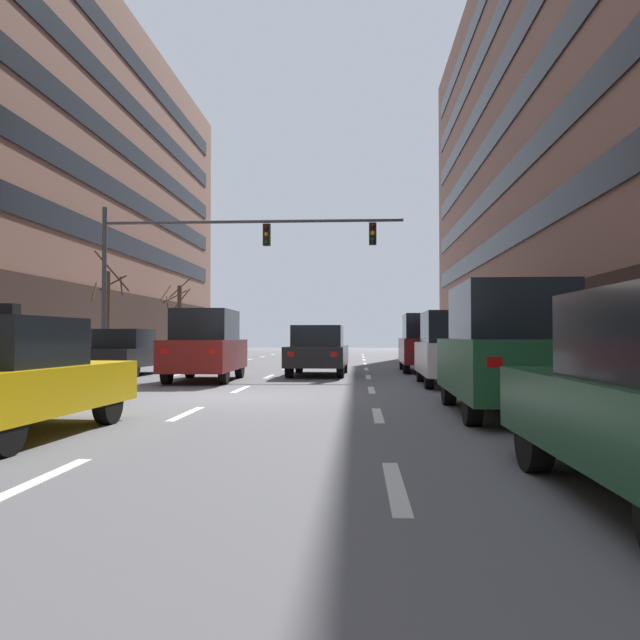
{
  "coord_description": "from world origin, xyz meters",
  "views": [
    {
      "loc": [
        2.96,
        -13.65,
        1.34
      ],
      "look_at": [
        0.78,
        22.0,
        2.27
      ],
      "focal_mm": 35.13,
      "sensor_mm": 36.0,
      "label": 1
    }
  ],
  "objects_px": {
    "car_driving_1": "(206,345)",
    "car_driving_3": "(126,352)",
    "car_driving_2": "(318,351)",
    "taxi_driving_0": "(7,378)",
    "street_tree_2": "(107,314)",
    "car_parked_2": "(452,349)",
    "pedestrian_1": "(526,345)",
    "pedestrian_0": "(477,342)",
    "car_parked_1": "(508,350)",
    "street_tree_0": "(179,317)",
    "traffic_signal_0": "(211,251)",
    "car_parked_3": "(426,343)"
  },
  "relations": [
    {
      "from": "car_driving_1",
      "to": "traffic_signal_0",
      "type": "bearing_deg",
      "value": 101.84
    },
    {
      "from": "taxi_driving_0",
      "to": "street_tree_0",
      "type": "distance_m",
      "value": 30.14
    },
    {
      "from": "car_driving_2",
      "to": "car_driving_3",
      "type": "distance_m",
      "value": 6.64
    },
    {
      "from": "taxi_driving_0",
      "to": "car_driving_3",
      "type": "height_order",
      "value": "taxi_driving_0"
    },
    {
      "from": "car_parked_3",
      "to": "pedestrian_1",
      "type": "distance_m",
      "value": 3.73
    },
    {
      "from": "car_parked_2",
      "to": "car_parked_1",
      "type": "bearing_deg",
      "value": -90.0
    },
    {
      "from": "taxi_driving_0",
      "to": "car_driving_1",
      "type": "height_order",
      "value": "car_driving_1"
    },
    {
      "from": "car_parked_1",
      "to": "car_parked_3",
      "type": "distance_m",
      "value": 13.0
    },
    {
      "from": "pedestrian_0",
      "to": "car_driving_2",
      "type": "bearing_deg",
      "value": -134.64
    },
    {
      "from": "street_tree_2",
      "to": "pedestrian_0",
      "type": "bearing_deg",
      "value": 6.33
    },
    {
      "from": "car_driving_1",
      "to": "street_tree_0",
      "type": "xyz_separation_m",
      "value": [
        -6.35,
        18.91,
        1.43
      ]
    },
    {
      "from": "car_driving_1",
      "to": "car_parked_1",
      "type": "distance_m",
      "value": 10.46
    },
    {
      "from": "car_parked_1",
      "to": "street_tree_0",
      "type": "height_order",
      "value": "street_tree_0"
    },
    {
      "from": "street_tree_0",
      "to": "pedestrian_1",
      "type": "bearing_deg",
      "value": -42.62
    },
    {
      "from": "car_driving_2",
      "to": "car_driving_3",
      "type": "relative_size",
      "value": 1.07
    },
    {
      "from": "car_driving_1",
      "to": "street_tree_2",
      "type": "height_order",
      "value": "street_tree_2"
    },
    {
      "from": "car_parked_1",
      "to": "street_tree_2",
      "type": "bearing_deg",
      "value": 130.84
    },
    {
      "from": "car_parked_1",
      "to": "pedestrian_1",
      "type": "distance_m",
      "value": 11.62
    },
    {
      "from": "car_parked_1",
      "to": "street_tree_0",
      "type": "bearing_deg",
      "value": 116.93
    },
    {
      "from": "car_parked_1",
      "to": "pedestrian_1",
      "type": "relative_size",
      "value": 2.98
    },
    {
      "from": "car_parked_2",
      "to": "pedestrian_1",
      "type": "distance_m",
      "value": 5.77
    },
    {
      "from": "street_tree_0",
      "to": "street_tree_2",
      "type": "xyz_separation_m",
      "value": [
        0.08,
        -11.04,
        -0.19
      ]
    },
    {
      "from": "street_tree_2",
      "to": "pedestrian_0",
      "type": "height_order",
      "value": "street_tree_2"
    },
    {
      "from": "car_driving_3",
      "to": "car_parked_3",
      "type": "distance_m",
      "value": 10.92
    },
    {
      "from": "traffic_signal_0",
      "to": "street_tree_2",
      "type": "relative_size",
      "value": 2.45
    },
    {
      "from": "street_tree_2",
      "to": "car_parked_3",
      "type": "bearing_deg",
      "value": -10.62
    },
    {
      "from": "street_tree_0",
      "to": "car_parked_2",
      "type": "bearing_deg",
      "value": -56.23
    },
    {
      "from": "car_driving_1",
      "to": "traffic_signal_0",
      "type": "xyz_separation_m",
      "value": [
        -1.12,
        5.32,
        3.58
      ]
    },
    {
      "from": "pedestrian_0",
      "to": "car_parked_1",
      "type": "bearing_deg",
      "value": -98.93
    },
    {
      "from": "pedestrian_0",
      "to": "street_tree_2",
      "type": "bearing_deg",
      "value": -173.67
    },
    {
      "from": "taxi_driving_0",
      "to": "car_driving_1",
      "type": "bearing_deg",
      "value": 89.58
    },
    {
      "from": "car_driving_1",
      "to": "car_driving_2",
      "type": "bearing_deg",
      "value": 42.4
    },
    {
      "from": "car_parked_1",
      "to": "car_parked_2",
      "type": "relative_size",
      "value": 1.11
    },
    {
      "from": "taxi_driving_0",
      "to": "pedestrian_1",
      "type": "xyz_separation_m",
      "value": [
        10.45,
        14.03,
        0.25
      ]
    },
    {
      "from": "taxi_driving_0",
      "to": "pedestrian_0",
      "type": "distance_m",
      "value": 22.49
    },
    {
      "from": "car_driving_3",
      "to": "pedestrian_1",
      "type": "xyz_separation_m",
      "value": [
        13.81,
        0.9,
        0.25
      ]
    },
    {
      "from": "car_driving_2",
      "to": "pedestrian_0",
      "type": "bearing_deg",
      "value": 45.36
    },
    {
      "from": "car_driving_2",
      "to": "taxi_driving_0",
      "type": "bearing_deg",
      "value": -103.69
    },
    {
      "from": "street_tree_2",
      "to": "pedestrian_0",
      "type": "distance_m",
      "value": 16.27
    },
    {
      "from": "car_parked_2",
      "to": "car_parked_3",
      "type": "distance_m",
      "value": 6.62
    },
    {
      "from": "car_driving_1",
      "to": "pedestrian_0",
      "type": "bearing_deg",
      "value": 44.43
    },
    {
      "from": "taxi_driving_0",
      "to": "traffic_signal_0",
      "type": "height_order",
      "value": "traffic_signal_0"
    },
    {
      "from": "street_tree_0",
      "to": "pedestrian_0",
      "type": "distance_m",
      "value": 18.71
    },
    {
      "from": "pedestrian_0",
      "to": "car_parked_2",
      "type": "bearing_deg",
      "value": -103.97
    },
    {
      "from": "street_tree_2",
      "to": "pedestrian_1",
      "type": "height_order",
      "value": "street_tree_2"
    },
    {
      "from": "car_parked_3",
      "to": "traffic_signal_0",
      "type": "relative_size",
      "value": 0.39
    },
    {
      "from": "taxi_driving_0",
      "to": "car_driving_3",
      "type": "xyz_separation_m",
      "value": [
        -3.35,
        13.14,
        -0.0
      ]
    },
    {
      "from": "car_driving_2",
      "to": "pedestrian_0",
      "type": "xyz_separation_m",
      "value": [
        6.66,
        6.74,
        0.23
      ]
    },
    {
      "from": "car_driving_1",
      "to": "car_driving_3",
      "type": "distance_m",
      "value": 4.32
    },
    {
      "from": "taxi_driving_0",
      "to": "street_tree_2",
      "type": "xyz_separation_m",
      "value": [
        -6.2,
        18.39,
        1.52
      ]
    }
  ]
}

